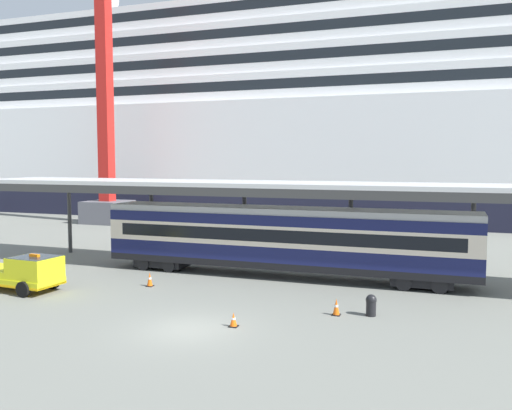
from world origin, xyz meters
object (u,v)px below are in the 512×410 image
service_truck (22,272)px  traffic_cone_mid (336,307)px  train_carriage (283,238)px  traffic_cone_near (150,279)px  traffic_cone_far (233,320)px  cruise_ship (423,118)px  quay_bollard (371,304)px  dockside_crane (108,59)px

service_truck → traffic_cone_mid: service_truck is taller
train_carriage → traffic_cone_mid: bearing=-56.2°
traffic_cone_near → traffic_cone_far: bearing=-36.0°
traffic_cone_mid → traffic_cone_far: traffic_cone_mid is taller
cruise_ship → traffic_cone_mid: size_ratio=213.30×
cruise_ship → service_truck: 51.06m
traffic_cone_near → service_truck: bearing=-151.9°
quay_bollard → dockside_crane: bearing=140.4°
service_truck → quay_bollard: 18.05m
train_carriage → traffic_cone_far: bearing=-85.1°
cruise_ship → traffic_cone_far: bearing=-95.9°
traffic_cone_near → dockside_crane: (-19.21, 24.33, 17.12)m
traffic_cone_near → dockside_crane: 35.41m
traffic_cone_far → dockside_crane: dockside_crane is taller
traffic_cone_mid → quay_bollard: 1.54m
cruise_ship → train_carriage: bearing=-98.6°
train_carriage → quay_bollard: (5.99, -6.32, -1.79)m
traffic_cone_near → traffic_cone_mid: (10.67, -2.00, -0.02)m
traffic_cone_mid → traffic_cone_near: bearing=169.4°
service_truck → dockside_crane: (-13.37, 27.45, 16.51)m
dockside_crane → quay_bollard: size_ratio=61.44×
traffic_cone_near → quay_bollard: (12.14, -1.57, 0.13)m
dockside_crane → traffic_cone_mid: bearing=-41.4°
traffic_cone_near → cruise_ship: bearing=74.5°
service_truck → quay_bollard: (17.98, 1.55, -0.47)m
service_truck → dockside_crane: dockside_crane is taller
cruise_ship → quay_bollard: 46.43m
cruise_ship → service_truck: bearing=-111.0°
cruise_ship → train_carriage: cruise_ship is taller
quay_bollard → cruise_ship: bearing=90.1°
cruise_ship → dockside_crane: 37.07m
quay_bollard → traffic_cone_far: bearing=-145.7°
cruise_ship → traffic_cone_near: (-12.03, -43.46, -11.47)m
cruise_ship → traffic_cone_near: 46.53m
cruise_ship → traffic_cone_far: cruise_ship is taller
cruise_ship → quay_bollard: size_ratio=165.34×
traffic_cone_near → traffic_cone_mid: 10.86m
service_truck → traffic_cone_near: bearing=28.1°
traffic_cone_mid → dockside_crane: size_ratio=0.01×
cruise_ship → quay_bollard: bearing=-89.9°
dockside_crane → traffic_cone_far: bearing=-48.3°
traffic_cone_mid → traffic_cone_far: (-3.68, -3.08, -0.08)m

